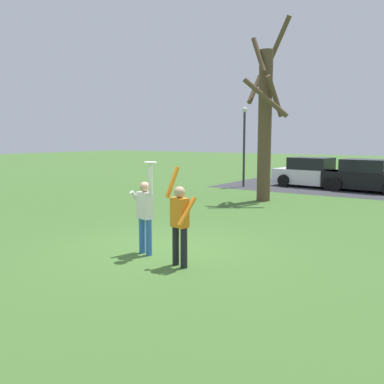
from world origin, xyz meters
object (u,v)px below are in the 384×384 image
person_catcher (145,211)px  person_defender (180,219)px  frisbee_disc (150,162)px  bare_tree_tall (265,119)px  parked_car_black (367,177)px  parked_car_white (313,173)px  lamppost_by_lot (244,139)px

person_catcher → person_defender: person_catcher is taller
frisbee_disc → bare_tree_tall: 9.23m
frisbee_disc → parked_car_black: 14.91m
person_catcher → bare_tree_tall: (-1.18, 8.98, 2.42)m
frisbee_disc → parked_car_white: (-1.32, 15.19, -1.37)m
person_defender → frisbee_disc: frisbee_disc is taller
person_catcher → parked_car_black: size_ratio=0.49×
frisbee_disc → person_defender: bearing=-14.2°
frisbee_disc → lamppost_by_lot: size_ratio=0.06×
parked_car_white → lamppost_by_lot: lamppost_by_lot is taller
bare_tree_tall → parked_car_black: bearing=62.9°
person_catcher → parked_car_black: 14.82m
person_defender → lamppost_by_lot: size_ratio=0.48×
person_catcher → person_defender: size_ratio=1.02×
frisbee_disc → parked_car_white: 15.31m
person_defender → frisbee_disc: size_ratio=7.49×
parked_car_white → bare_tree_tall: bearing=-84.6°
parked_car_white → lamppost_by_lot: size_ratio=1.00×
parked_car_black → bare_tree_tall: bare_tree_tall is taller
parked_car_white → parked_car_black: same height
lamppost_by_lot → frisbee_disc: bearing=-71.3°
person_defender → bare_tree_tall: bearing=-61.6°
person_catcher → frisbee_disc: frisbee_disc is taller
person_defender → bare_tree_tall: bare_tree_tall is taller
frisbee_disc → parked_car_white: frisbee_disc is taller
parked_car_black → frisbee_disc: bearing=-89.9°
person_defender → frisbee_disc: 1.48m
person_catcher → lamppost_by_lot: 13.86m
person_catcher → parked_car_black: bearing=97.4°
person_catcher → frisbee_disc: size_ratio=7.63×
lamppost_by_lot → bare_tree_tall: bearing=-53.5°
person_catcher → lamppost_by_lot: size_ratio=0.49×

